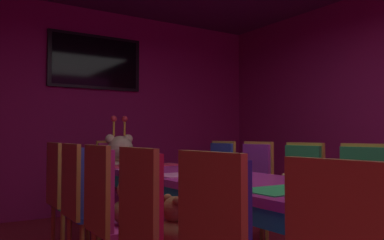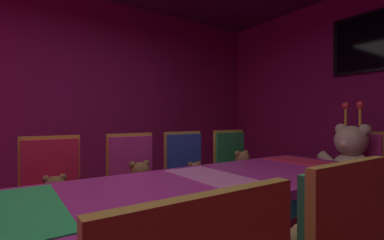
{
  "view_description": "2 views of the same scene",
  "coord_description": "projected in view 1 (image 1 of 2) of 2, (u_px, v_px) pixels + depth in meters",
  "views": [
    {
      "loc": [
        -1.78,
        -2.11,
        1.04
      ],
      "look_at": [
        -0.21,
        0.35,
        1.16
      ],
      "focal_mm": 37.04,
      "sensor_mm": 36.0,
      "label": 1
    },
    {
      "loc": [
        1.31,
        -0.56,
        1.11
      ],
      "look_at": [
        -0.23,
        0.49,
        1.1
      ],
      "focal_mm": 25.46,
      "sensor_mm": 36.0,
      "label": 2
    }
  ],
  "objects": [
    {
      "name": "teddy_left_5",
      "position": [
        79.0,
        185.0,
        3.57
      ],
      "size": [
        0.26,
        0.34,
        0.32
      ],
      "color": "olive",
      "rests_on": "chair_left_5"
    },
    {
      "name": "chair_left_2",
      "position": [
        151.0,
        224.0,
        2.01
      ],
      "size": [
        0.42,
        0.41,
        0.98
      ],
      "color": "red",
      "rests_on": "ground_plane"
    },
    {
      "name": "teddy_left_3",
      "position": [
        129.0,
        204.0,
        2.61
      ],
      "size": [
        0.26,
        0.33,
        0.31
      ],
      "color": "brown",
      "rests_on": "chair_left_3"
    },
    {
      "name": "teddy_left_2",
      "position": [
        176.0,
        225.0,
        2.08
      ],
      "size": [
        0.22,
        0.29,
        0.27
      ],
      "color": "brown",
      "rests_on": "chair_left_2"
    },
    {
      "name": "chair_right_4",
      "position": [
        253.0,
        181.0,
        3.95
      ],
      "size": [
        0.42,
        0.41,
        0.98
      ],
      "rotation": [
        0.0,
        0.0,
        3.14
      ],
      "color": "purple",
      "rests_on": "ground_plane"
    },
    {
      "name": "chair_left_5",
      "position": [
        62.0,
        187.0,
        3.49
      ],
      "size": [
        0.42,
        0.41,
        0.98
      ],
      "color": "#268C4C",
      "rests_on": "ground_plane"
    },
    {
      "name": "teddy_left_4",
      "position": [
        99.0,
        197.0,
        3.06
      ],
      "size": [
        0.21,
        0.27,
        0.26
      ],
      "color": "brown",
      "rests_on": "chair_left_4"
    },
    {
      "name": "chair_left_4",
      "position": [
        81.0,
        195.0,
        2.99
      ],
      "size": [
        0.42,
        0.41,
        0.98
      ],
      "color": "#2D47B2",
      "rests_on": "ground_plane"
    },
    {
      "name": "teddy_right_3",
      "position": [
        287.0,
        192.0,
        3.32
      ],
      "size": [
        0.22,
        0.28,
        0.27
      ],
      "rotation": [
        0.0,
        0.0,
        3.14
      ],
      "color": "#9E7247",
      "rests_on": "chair_right_3"
    },
    {
      "name": "chair_right_3",
      "position": [
        299.0,
        188.0,
        3.4
      ],
      "size": [
        0.42,
        0.41,
        0.98
      ],
      "rotation": [
        0.0,
        0.0,
        3.14
      ],
      "color": "#268C4C",
      "rests_on": "ground_plane"
    },
    {
      "name": "throne_chair",
      "position": [
        115.0,
        173.0,
        4.72
      ],
      "size": [
        0.41,
        0.42,
        0.98
      ],
      "rotation": [
        0.0,
        0.0,
        -1.57
      ],
      "color": "#CC338C",
      "rests_on": "ground_plane"
    },
    {
      "name": "king_teddy_bear",
      "position": [
        120.0,
        164.0,
        4.59
      ],
      "size": [
        0.64,
        0.49,
        0.82
      ],
      "rotation": [
        0.0,
        0.0,
        -1.57
      ],
      "color": "beige",
      "rests_on": "throne_chair"
    },
    {
      "name": "teddy_right_5",
      "position": [
        207.0,
        177.0,
        4.34
      ],
      "size": [
        0.26,
        0.33,
        0.31
      ],
      "rotation": [
        0.0,
        0.0,
        3.14
      ],
      "color": "beige",
      "rests_on": "chair_right_5"
    },
    {
      "name": "chair_left_3",
      "position": [
        108.0,
        206.0,
        2.53
      ],
      "size": [
        0.42,
        0.41,
        0.98
      ],
      "color": "#CC338C",
      "rests_on": "ground_plane"
    },
    {
      "name": "chair_right_5",
      "position": [
        218.0,
        176.0,
        4.42
      ],
      "size": [
        0.42,
        0.41,
        0.98
      ],
      "rotation": [
        0.0,
        0.0,
        3.14
      ],
      "color": "#2D47B2",
      "rests_on": "ground_plane"
    },
    {
      "name": "teddy_right_2",
      "position": [
        347.0,
        200.0,
        2.87
      ],
      "size": [
        0.23,
        0.29,
        0.28
      ],
      "rotation": [
        0.0,
        0.0,
        3.14
      ],
      "color": "brown",
      "rests_on": "chair_right_2"
    },
    {
      "name": "teddy_right_4",
      "position": [
        242.0,
        183.0,
        3.87
      ],
      "size": [
        0.24,
        0.31,
        0.29
      ],
      "rotation": [
        0.0,
        0.0,
        3.14
      ],
      "color": "brown",
      "rests_on": "chair_right_4"
    },
    {
      "name": "wall_tv",
      "position": [
        96.0,
        62.0,
        5.39
      ],
      "size": [
        1.27,
        0.06,
        0.74
      ],
      "color": "black"
    },
    {
      "name": "wall_back",
      "position": [
        93.0,
        110.0,
        5.44
      ],
      "size": [
        5.2,
        0.12,
        2.8
      ],
      "primitive_type": "cube",
      "color": "#8C1959",
      "rests_on": "ground_plane"
    },
    {
      "name": "chair_right_2",
      "position": [
        359.0,
        196.0,
        2.95
      ],
      "size": [
        0.42,
        0.41,
        0.98
      ],
      "rotation": [
        0.0,
        0.0,
        3.14
      ],
      "color": "#268C4C",
      "rests_on": "ground_plane"
    },
    {
      "name": "banquet_table",
      "position": [
        245.0,
        192.0,
        2.72
      ],
      "size": [
        0.9,
        3.67,
        0.75
      ],
      "color": "#B22D8C",
      "rests_on": "ground_plane"
    }
  ]
}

